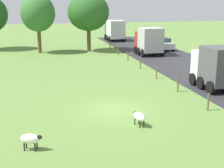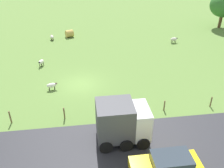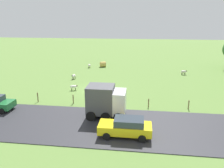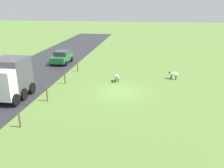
# 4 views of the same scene
# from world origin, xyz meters

# --- Properties ---
(ground_plane) EXTENTS (160.00, 160.00, 0.00)m
(ground_plane) POSITION_xyz_m (0.00, 0.00, 0.00)
(ground_plane) COLOR olive
(road_strip) EXTENTS (8.00, 80.00, 0.06)m
(road_strip) POSITION_xyz_m (10.81, 0.00, 0.03)
(road_strip) COLOR #2D2D33
(road_strip) RESTS_ON ground_plane
(sheep_0) EXTENTS (1.22, 0.71, 0.74)m
(sheep_0) POSITION_xyz_m (-14.09, -4.08, 0.48)
(sheep_0) COLOR beige
(sheep_0) RESTS_ON ground_plane
(sheep_1) EXTENTS (0.65, 1.12, 0.82)m
(sheep_1) POSITION_xyz_m (-10.41, 14.05, 0.54)
(sheep_1) COLOR silver
(sheep_1) RESTS_ON ground_plane
(sheep_2) EXTENTS (0.66, 1.14, 0.75)m
(sheep_2) POSITION_xyz_m (0.71, -2.95, 0.52)
(sheep_2) COLOR white
(sheep_2) RESTS_ON ground_plane
(sheep_3) EXTENTS (1.08, 0.76, 0.78)m
(sheep_3) POSITION_xyz_m (-5.04, -4.67, 0.54)
(sheep_3) COLOR white
(sheep_3) RESTS_ON ground_plane
(hay_bale_0) EXTENTS (1.46, 1.46, 1.12)m
(hay_bale_0) POSITION_xyz_m (-15.06, -1.42, 0.56)
(hay_bale_0) COLOR tan
(hay_bale_0) RESTS_ON ground_plane
(tree_2) EXTENTS (4.56, 4.56, 5.95)m
(tree_2) POSITION_xyz_m (-16.48, 24.58, 3.89)
(tree_2) COLOR brown
(tree_2) RESTS_ON ground_plane
(fence_post_0) EXTENTS (0.12, 0.12, 1.18)m
(fence_post_0) POSITION_xyz_m (5.67, -5.95, 0.59)
(fence_post_0) COLOR brown
(fence_post_0) RESTS_ON ground_plane
(fence_post_1) EXTENTS (0.12, 0.12, 1.10)m
(fence_post_1) POSITION_xyz_m (5.67, -1.52, 0.55)
(fence_post_1) COLOR brown
(fence_post_1) RESTS_ON ground_plane
(fence_post_2) EXTENTS (0.12, 0.12, 1.22)m
(fence_post_2) POSITION_xyz_m (5.67, 2.91, 0.61)
(fence_post_2) COLOR brown
(fence_post_2) RESTS_ON ground_plane
(fence_post_3) EXTENTS (0.12, 0.12, 1.01)m
(fence_post_3) POSITION_xyz_m (5.67, 7.34, 0.50)
(fence_post_3) COLOR brown
(fence_post_3) RESTS_ON ground_plane
(fence_post_4) EXTENTS (0.12, 0.12, 1.03)m
(fence_post_4) POSITION_xyz_m (5.67, 11.77, 0.52)
(fence_post_4) COLOR brown
(fence_post_4) RESTS_ON ground_plane
(truck_1) EXTENTS (2.73, 3.87, 3.27)m
(truck_1) POSITION_xyz_m (8.86, 2.91, 1.79)
(truck_1) COLOR white
(truck_1) RESTS_ON road_strip
(car_4) EXTENTS (2.03, 4.52, 1.63)m
(car_4) POSITION_xyz_m (12.53, 5.20, 0.91)
(car_4) COLOR yellow
(car_4) RESTS_ON road_strip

